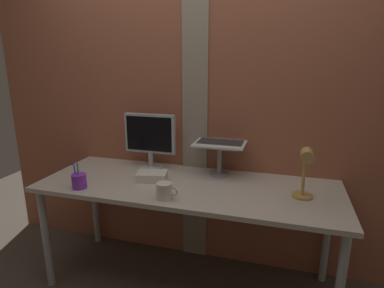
# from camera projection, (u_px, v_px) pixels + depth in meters

# --- Properties ---
(ground_plane) EXTENTS (6.00, 6.00, 0.00)m
(ground_plane) POSITION_uv_depth(u_px,v_px,m) (188.00, 275.00, 2.40)
(ground_plane) COLOR #4C4238
(brick_wall_back) EXTENTS (3.44, 0.16, 2.53)m
(brick_wall_back) POSITION_uv_depth(u_px,v_px,m) (202.00, 100.00, 2.39)
(brick_wall_back) COLOR #9E563D
(brick_wall_back) RESTS_ON ground_plane
(desk) EXTENTS (1.98, 0.72, 0.76)m
(desk) POSITION_uv_depth(u_px,v_px,m) (188.00, 194.00, 2.15)
(desk) COLOR beige
(desk) RESTS_ON ground_plane
(monitor) EXTENTS (0.39, 0.18, 0.41)m
(monitor) POSITION_uv_depth(u_px,v_px,m) (150.00, 137.00, 2.39)
(monitor) COLOR #ADB2B7
(monitor) RESTS_ON desk
(laptop_stand) EXTENTS (0.28, 0.22, 0.22)m
(laptop_stand) POSITION_uv_depth(u_px,v_px,m) (220.00, 154.00, 2.27)
(laptop_stand) COLOR gray
(laptop_stand) RESTS_ON desk
(laptop) EXTENTS (0.36, 0.30, 0.24)m
(laptop) POSITION_uv_depth(u_px,v_px,m) (222.00, 133.00, 2.30)
(laptop) COLOR silver
(laptop) RESTS_ON laptop_stand
(desk_lamp) EXTENTS (0.12, 0.20, 0.32)m
(desk_lamp) POSITION_uv_depth(u_px,v_px,m) (305.00, 169.00, 1.83)
(desk_lamp) COLOR tan
(desk_lamp) RESTS_ON desk
(pen_cup) EXTENTS (0.09, 0.09, 0.18)m
(pen_cup) POSITION_uv_depth(u_px,v_px,m) (79.00, 181.00, 2.05)
(pen_cup) COLOR purple
(pen_cup) RESTS_ON desk
(coffee_mug) EXTENTS (0.13, 0.09, 0.10)m
(coffee_mug) POSITION_uv_depth(u_px,v_px,m) (165.00, 191.00, 1.89)
(coffee_mug) COLOR silver
(coffee_mug) RESTS_ON desk
(paper_clutter_stack) EXTENTS (0.23, 0.18, 0.06)m
(paper_clutter_stack) POSITION_uv_depth(u_px,v_px,m) (152.00, 176.00, 2.19)
(paper_clutter_stack) COLOR silver
(paper_clutter_stack) RESTS_ON desk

